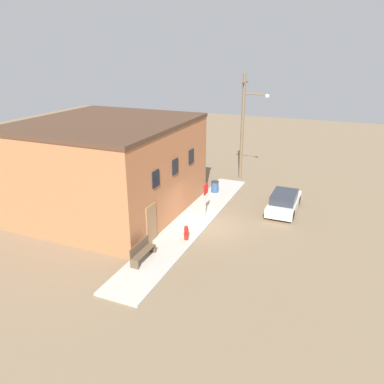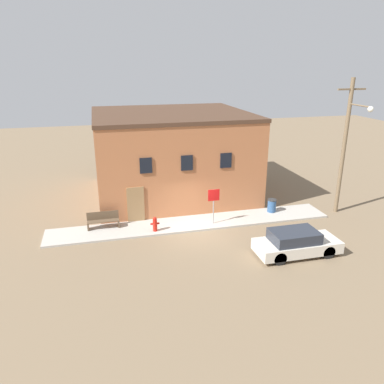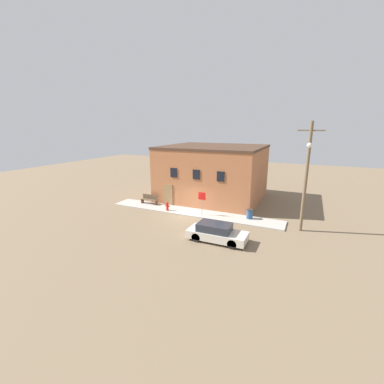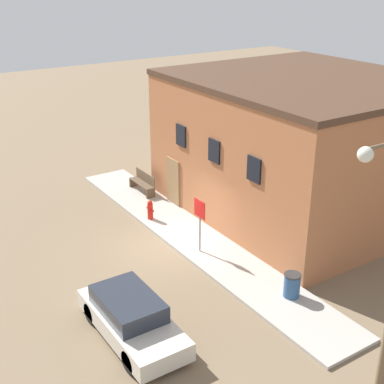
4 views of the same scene
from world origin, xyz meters
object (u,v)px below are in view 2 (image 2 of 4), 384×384
stop_sign (214,200)px  parked_car (296,243)px  fire_hydrant (155,224)px  utility_pole (346,143)px  trash_bin (272,205)px  bench (103,220)px

stop_sign → parked_car: (2.89, -4.33, -0.96)m
fire_hydrant → parked_car: parked_car is taller
fire_hydrant → utility_pole: 12.24m
trash_bin → utility_pole: utility_pole is taller
stop_sign → utility_pole: 8.65m
utility_pole → fire_hydrant: bearing=-179.1°
fire_hydrant → utility_pole: (11.60, 0.17, 3.89)m
utility_pole → parked_car: size_ratio=1.97×
stop_sign → parked_car: size_ratio=0.50×
trash_bin → utility_pole: size_ratio=0.10×
bench → utility_pole: size_ratio=0.22×
trash_bin → utility_pole: (4.09, -0.85, 3.90)m
parked_car → stop_sign: bearing=123.7°
bench → parked_car: 10.51m
trash_bin → utility_pole: bearing=-11.7°
fire_hydrant → parked_car: size_ratio=0.20×
parked_car → bench: bearing=149.8°
trash_bin → parked_car: 5.30m
stop_sign → trash_bin: bearing=11.5°
utility_pole → parked_car: 7.81m
parked_car → utility_pole: bearing=39.2°
stop_sign → fire_hydrant: bearing=-176.8°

